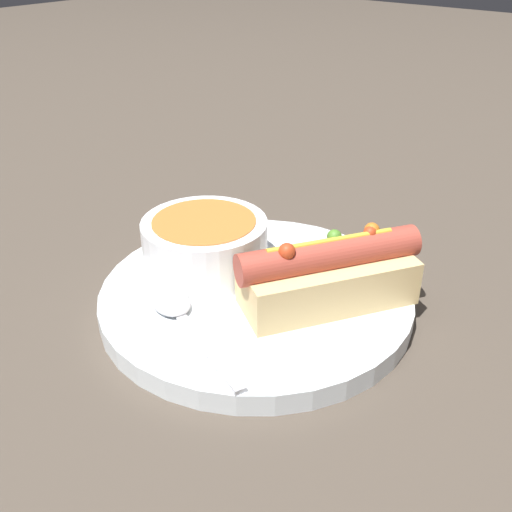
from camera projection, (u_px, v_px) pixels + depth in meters
The scene contains 5 objects.
ground_plane at pixel (256, 306), 0.53m from camera, with size 4.00×4.00×0.00m, color #4C4238.
dinner_plate at pixel (256, 297), 0.52m from camera, with size 0.27×0.27×0.02m.
hot_dog at pixel (328, 274), 0.49m from camera, with size 0.15×0.12×0.06m.
soup_bowl at pixel (206, 242), 0.54m from camera, with size 0.11×0.11×0.05m.
spoon at pixel (179, 313), 0.48m from camera, with size 0.07×0.14×0.01m.
Camera 1 is at (-0.34, -0.28, 0.30)m, focal length 42.00 mm.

